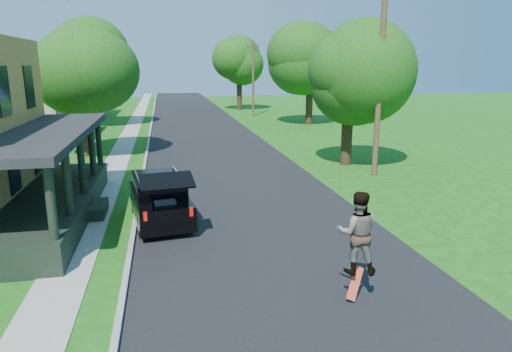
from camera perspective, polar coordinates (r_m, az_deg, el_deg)
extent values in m
plane|color=#195310|center=(11.91, 4.10, -12.31)|extent=(140.00, 140.00, 0.00)
cube|color=black|center=(30.89, -5.83, 3.89)|extent=(8.00, 120.00, 0.02)
cube|color=gray|center=(30.77, -13.37, 3.55)|extent=(0.15, 120.00, 0.12)
cube|color=gray|center=(30.87, -16.25, 3.40)|extent=(1.30, 120.00, 0.03)
cube|color=black|center=(17.42, -23.81, -3.39)|extent=(2.40, 10.00, 0.90)
cube|color=black|center=(16.90, -24.64, 4.91)|extent=(2.60, 10.30, 0.25)
cube|color=#AEA69A|center=(36.00, -28.74, 7.69)|extent=(8.00, 8.00, 5.00)
cube|color=#AEA69A|center=(51.47, -23.60, 9.53)|extent=(8.00, 8.00, 5.00)
pyramid|color=black|center=(51.44, -24.12, 14.74)|extent=(12.78, 12.78, 2.20)
cube|color=black|center=(15.92, -11.92, -3.47)|extent=(2.25, 4.26, 0.79)
cube|color=black|center=(15.89, -12.09, -1.16)|extent=(1.90, 2.71, 0.51)
cube|color=black|center=(15.82, -12.14, -0.18)|extent=(1.95, 2.80, 0.07)
cube|color=black|center=(13.68, -11.08, -0.62)|extent=(1.67, 1.05, 0.35)
cube|color=#37373D|center=(14.68, -11.34, -3.77)|extent=(0.72, 0.64, 0.42)
cube|color=silver|center=(15.74, -14.63, -0.08)|extent=(0.36, 2.23, 0.06)
cube|color=silver|center=(15.89, -9.71, 0.30)|extent=(0.36, 2.23, 0.06)
cube|color=#990505|center=(13.86, -13.68, -4.95)|extent=(0.12, 0.07, 0.28)
cube|color=#990505|center=(14.04, -8.10, -4.45)|extent=(0.12, 0.07, 0.28)
cylinder|color=black|center=(17.22, -14.92, -3.33)|extent=(0.31, 0.65, 0.63)
cylinder|color=black|center=(17.38, -10.02, -2.91)|extent=(0.31, 0.65, 0.63)
cylinder|color=black|center=(14.67, -14.06, -6.25)|extent=(0.31, 0.65, 0.63)
cylinder|color=black|center=(14.86, -8.31, -5.73)|extent=(0.31, 0.65, 0.63)
imported|color=black|center=(10.47, 12.55, -6.91)|extent=(1.08, 0.94, 1.90)
cube|color=#B52E0F|center=(10.84, 12.26, -12.96)|extent=(0.55, 0.46, 0.69)
cylinder|color=black|center=(28.54, -20.64, 5.26)|extent=(0.72, 0.72, 2.94)
sphere|color=#2A6E1D|center=(28.30, -21.18, 11.49)|extent=(6.41, 6.41, 4.91)
sphere|color=#2A6E1D|center=(28.10, -20.42, 13.77)|extent=(5.55, 5.55, 4.25)
sphere|color=#2A6E1D|center=(28.57, -22.44, 12.49)|extent=(5.69, 5.69, 4.36)
cylinder|color=black|center=(42.12, -19.81, 8.19)|extent=(0.70, 0.70, 3.54)
sphere|color=#2A6E1D|center=(41.98, -20.23, 13.28)|extent=(7.66, 7.66, 5.94)
sphere|color=#2A6E1D|center=(41.57, -20.11, 15.12)|extent=(6.64, 6.64, 5.15)
sphere|color=#2A6E1D|center=(42.56, -20.63, 14.13)|extent=(6.81, 6.81, 5.28)
cylinder|color=black|center=(24.87, 11.27, 4.72)|extent=(0.64, 0.64, 2.91)
sphere|color=#2A6E1D|center=(24.59, 11.62, 12.04)|extent=(5.69, 5.69, 5.17)
sphere|color=#2A6E1D|center=(24.53, 12.99, 14.65)|extent=(4.93, 4.93, 4.48)
sphere|color=#2A6E1D|center=(24.71, 10.12, 13.44)|extent=(5.05, 5.05, 4.59)
cylinder|color=black|center=(41.81, 6.67, 8.93)|extent=(0.74, 0.74, 3.65)
sphere|color=#2A6E1D|center=(41.67, 6.81, 14.09)|extent=(6.89, 6.89, 5.79)
sphere|color=#2A6E1D|center=(41.64, 7.65, 15.83)|extent=(5.97, 5.97, 5.02)
sphere|color=#2A6E1D|center=(41.79, 5.83, 14.99)|extent=(6.12, 6.12, 5.15)
cylinder|color=black|center=(55.50, -2.09, 10.23)|extent=(0.80, 0.80, 3.77)
sphere|color=#2A6E1D|center=(55.40, -2.13, 13.95)|extent=(6.67, 6.67, 5.18)
sphere|color=#2A6E1D|center=(55.01, -1.74, 15.16)|extent=(5.78, 5.78, 4.49)
sphere|color=#2A6E1D|center=(55.95, -2.61, 14.54)|extent=(5.93, 5.93, 4.60)
cylinder|color=#4D3B23|center=(22.38, 15.35, 13.47)|extent=(0.32, 0.32, 10.63)
cylinder|color=#4D3B23|center=(48.49, -0.36, 12.07)|extent=(0.27, 0.27, 7.72)
cube|color=#4D3B23|center=(48.51, -0.37, 15.98)|extent=(1.50, 0.32, 0.11)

